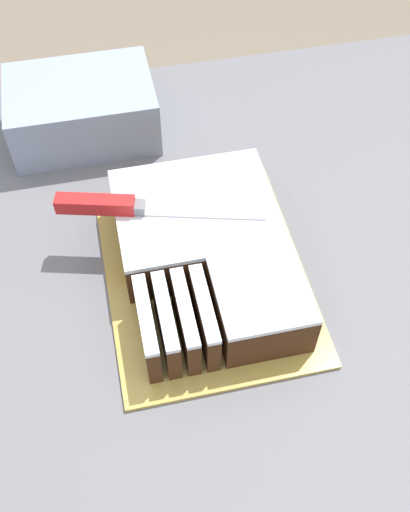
% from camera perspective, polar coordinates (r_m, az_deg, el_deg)
% --- Properties ---
extents(ground_plane, '(8.00, 8.00, 0.00)m').
position_cam_1_polar(ground_plane, '(1.71, 1.96, -21.77)').
color(ground_plane, '#7F705B').
extents(countertop, '(1.40, 1.10, 0.95)m').
position_cam_1_polar(countertop, '(1.26, 2.58, -16.02)').
color(countertop, slate).
rests_on(countertop, ground_plane).
extents(cake_board, '(0.28, 0.36, 0.01)m').
position_cam_1_polar(cake_board, '(0.85, 0.00, -1.65)').
color(cake_board, gold).
rests_on(cake_board, countertop).
extents(cake, '(0.22, 0.31, 0.08)m').
position_cam_1_polar(cake, '(0.82, 0.22, 0.43)').
color(cake, '#472814').
rests_on(cake, cake_board).
extents(knife, '(0.28, 0.09, 0.02)m').
position_cam_1_polar(knife, '(0.82, -8.69, 4.76)').
color(knife, silver).
rests_on(knife, cake).
extents(storage_box, '(0.24, 0.17, 0.10)m').
position_cam_1_polar(storage_box, '(1.05, -11.61, 13.51)').
color(storage_box, '#8C99B2').
rests_on(storage_box, countertop).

